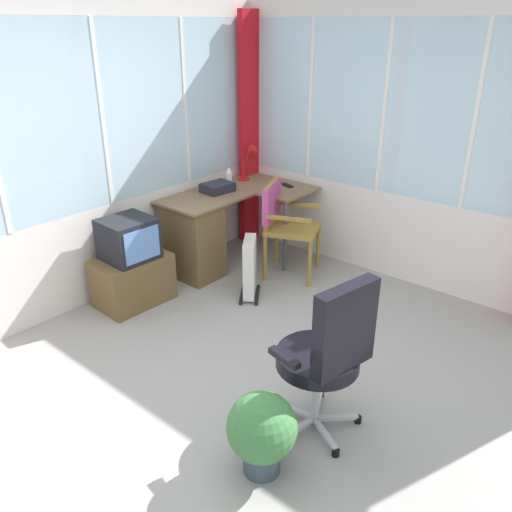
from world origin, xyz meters
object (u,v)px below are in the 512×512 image
at_px(desk_lamp, 251,157).
at_px(wooden_armchair, 281,216).
at_px(paper_tray, 217,187).
at_px(office_chair, 329,349).
at_px(spray_bottle, 229,178).
at_px(desk, 199,234).
at_px(space_heater, 250,267).
at_px(potted_plant, 262,431).
at_px(tv_on_stand, 131,267).
at_px(tv_remote, 287,185).

relative_size(desk_lamp, wooden_armchair, 0.40).
xyz_separation_m(paper_tray, office_chair, (-1.42, -2.24, -0.20)).
relative_size(wooden_armchair, office_chair, 0.88).
distance_m(spray_bottle, paper_tray, 0.19).
xyz_separation_m(desk, space_heater, (-0.05, -0.70, -0.13)).
distance_m(desk, potted_plant, 2.62).
distance_m(paper_tray, tv_on_stand, 1.23).
distance_m(desk_lamp, tv_remote, 0.52).
bearing_deg(space_heater, potted_plant, -137.57).
xyz_separation_m(desk_lamp, tv_on_stand, (-1.71, -0.06, -0.66)).
xyz_separation_m(spray_bottle, wooden_armchair, (0.01, -0.67, -0.26)).
height_order(space_heater, potted_plant, space_heater).
bearing_deg(tv_on_stand, desk, -1.59).
relative_size(wooden_armchair, potted_plant, 1.85).
xyz_separation_m(desk, paper_tray, (0.32, 0.05, 0.39)).
relative_size(tv_remote, tv_on_stand, 0.19).
height_order(desk_lamp, wooden_armchair, desk_lamp).
height_order(paper_tray, space_heater, paper_tray).
height_order(spray_bottle, office_chair, office_chair).
relative_size(paper_tray, tv_on_stand, 0.38).
xyz_separation_m(desk, potted_plant, (-1.57, -2.09, -0.14)).
height_order(desk_lamp, spray_bottle, desk_lamp).
bearing_deg(potted_plant, tv_remote, 34.41).
bearing_deg(potted_plant, office_chair, -12.11).
xyz_separation_m(tv_remote, wooden_armchair, (-0.41, -0.23, -0.17)).
relative_size(desk, space_heater, 2.54).
height_order(tv_on_stand, space_heater, tv_on_stand).
bearing_deg(tv_on_stand, paper_tray, 1.16).
bearing_deg(space_heater, wooden_armchair, 8.21).
height_order(spray_bottle, potted_plant, spray_bottle).
relative_size(desk, paper_tray, 4.83).
relative_size(space_heater, potted_plant, 1.13).
distance_m(desk, paper_tray, 0.51).
height_order(tv_remote, potted_plant, tv_remote).
relative_size(tv_remote, space_heater, 0.26).
bearing_deg(paper_tray, potted_plant, -131.53).
bearing_deg(spray_bottle, office_chair, -125.40).
bearing_deg(potted_plant, desk_lamp, 41.41).
distance_m(desk, spray_bottle, 0.67).
xyz_separation_m(paper_tray, tv_on_stand, (-1.14, -0.02, -0.46)).
distance_m(tv_remote, wooden_armchair, 0.50).
relative_size(desk_lamp, potted_plant, 0.75).
xyz_separation_m(desk, spray_bottle, (0.50, 0.05, 0.45)).
bearing_deg(space_heater, office_chair, -124.99).
distance_m(tv_on_stand, potted_plant, 2.25).
distance_m(tv_remote, potted_plant, 3.06).
bearing_deg(desk_lamp, paper_tray, -176.37).
bearing_deg(spray_bottle, desk_lamp, 4.53).
distance_m(desk_lamp, paper_tray, 0.61).
height_order(desk, spray_bottle, spray_bottle).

